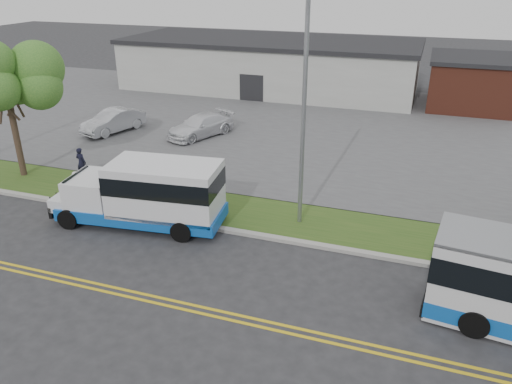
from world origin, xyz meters
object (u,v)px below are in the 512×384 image
at_px(tree_west, 4,78).
at_px(parked_car_a, 113,121).
at_px(pedestrian, 81,162).
at_px(parked_car_b, 200,126).
at_px(shuttle_bus, 149,192).
at_px(streetlight_near, 304,104).

bearing_deg(tree_west, parked_car_a, 88.25).
bearing_deg(pedestrian, parked_car_b, -104.73).
height_order(tree_west, parked_car_b, tree_west).
relative_size(tree_west, shuttle_bus, 0.92).
bearing_deg(shuttle_bus, parked_car_b, 98.19).
xyz_separation_m(tree_west, parked_car_b, (6.02, 8.99, -4.34)).
height_order(parked_car_a, parked_car_b, parked_car_a).
bearing_deg(parked_car_b, streetlight_near, -22.25).
bearing_deg(parked_car_b, pedestrian, -85.38).
relative_size(tree_west, pedestrian, 4.43).
height_order(tree_west, streetlight_near, streetlight_near).
bearing_deg(pedestrian, shuttle_bus, 155.83).
relative_size(shuttle_bus, parked_car_b, 1.60).
relative_size(shuttle_bus, pedestrian, 4.82).
distance_m(tree_west, streetlight_near, 15.01).
bearing_deg(parked_car_b, tree_west, -99.54).
height_order(streetlight_near, pedestrian, streetlight_near).
xyz_separation_m(streetlight_near, parked_car_b, (-8.98, 9.47, -4.45)).
xyz_separation_m(streetlight_near, shuttle_bus, (-5.93, -2.05, -3.74)).
height_order(tree_west, shuttle_bus, tree_west).
relative_size(streetlight_near, pedestrian, 6.09).
distance_m(pedestrian, parked_car_a, 7.71).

